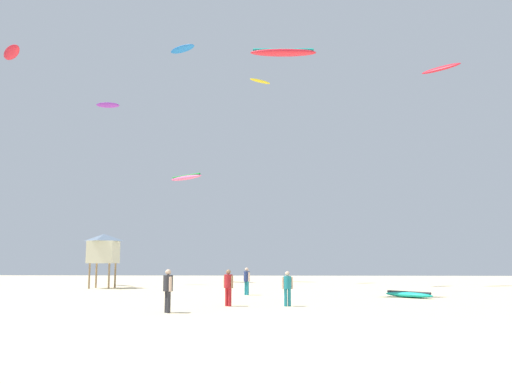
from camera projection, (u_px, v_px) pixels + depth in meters
ground_plane at (229, 334)px, 14.68m from camera, size 120.00×120.00×0.00m
person_foreground at (168, 287)px, 20.90m from camera, size 0.39×0.49×1.73m
person_midground at (247, 279)px, 31.79m from camera, size 0.41×0.43×1.67m
person_left at (228, 285)px, 23.95m from camera, size 0.47×0.38×1.68m
person_right at (287, 286)px, 23.90m from camera, size 0.51×0.36×1.59m
kite_grounded_near at (409, 295)px, 29.42m from camera, size 2.71×2.82×0.38m
lifeguard_tower at (104, 248)px, 39.97m from camera, size 2.30×2.30×4.15m
kite_aloft_0 at (441, 69)px, 47.70m from camera, size 3.49×3.23×0.86m
kite_aloft_1 at (11, 52)px, 45.78m from camera, size 3.26×3.34×0.92m
kite_aloft_2 at (182, 49)px, 54.38m from camera, size 3.29×2.67×0.60m
kite_aloft_3 at (108, 105)px, 47.19m from camera, size 2.13×0.83×0.53m
kite_aloft_5 at (283, 53)px, 31.33m from camera, size 4.03×1.32×0.57m
kite_aloft_8 at (186, 178)px, 52.34m from camera, size 4.22×3.72×0.72m
kite_aloft_9 at (260, 81)px, 50.65m from camera, size 2.33×2.04×0.32m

